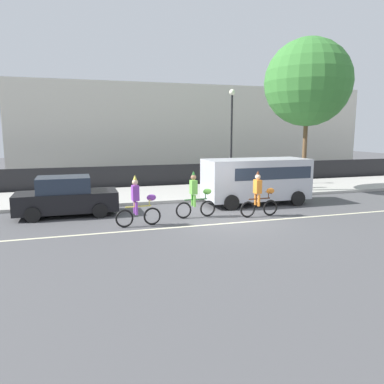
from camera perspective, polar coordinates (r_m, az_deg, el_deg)
The scene contains 13 objects.
ground_plane at distance 15.07m, azimuth 6.13°, elevation -4.22°, with size 80.00×80.00×0.00m, color #4C4C4F.
road_centre_line at distance 14.62m, azimuth 6.91°, elevation -4.64°, with size 36.00×0.14×0.01m, color beige.
sidewalk_curb at distance 21.05m, azimuth -0.90°, elevation -0.06°, with size 60.00×5.00×0.15m, color #ADAAA3.
fence_line at distance 23.73m, azimuth -2.89°, elevation 2.52°, with size 40.00×0.08×1.40m, color black.
building_backdrop at distance 32.83m, azimuth -0.51°, elevation 9.30°, with size 28.00×8.00×6.96m, color beige.
parade_cyclist_purple at distance 13.97m, azimuth -8.14°, elevation -1.82°, with size 1.72×0.50×1.92m.
parade_cyclist_lime at distance 15.23m, azimuth 0.63°, elevation -0.79°, with size 1.72×0.50×1.92m.
parade_cyclist_orange at distance 15.63m, azimuth 10.29°, elevation -0.68°, with size 1.72×0.50×1.92m.
parked_van_silver at distance 18.29m, azimuth 9.93°, elevation 2.17°, with size 5.00×2.22×2.18m.
parked_car_black at distance 16.45m, azimuth -18.63°, elevation -0.74°, with size 4.10×1.92×1.64m.
street_lamp_post at distance 23.63m, azimuth 6.06°, elevation 10.44°, with size 0.36×0.36×5.86m.
street_tree_near_lamp at distance 22.21m, azimuth 17.24°, elevation 15.63°, with size 4.74×4.74×8.33m.
pedestrian_onlooker at distance 23.02m, azimuth 15.71°, elevation 2.75°, with size 0.32×0.20×1.62m.
Camera 1 is at (-5.87, -13.42, 3.53)m, focal length 35.00 mm.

